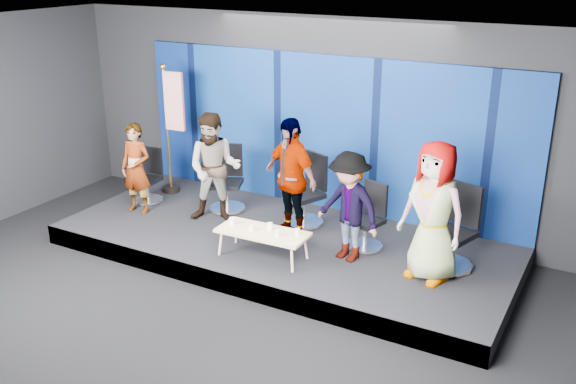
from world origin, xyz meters
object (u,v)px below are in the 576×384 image
object	(u,v)px
panelist_c	(290,178)
mug_d	(277,233)
chair_e	(454,241)
flag_stand	(172,127)
chair_c	(307,201)
chair_d	(367,227)
chair_b	(227,189)
mug_a	(232,221)
panelist_b	(215,168)
mug_c	(270,226)
panelist_d	(349,207)
panelist_e	(433,212)
mug_e	(297,232)
mug_b	(252,228)
coffee_table	(263,233)
panelist_a	(136,169)
chair_a	(149,184)

from	to	relation	value
panelist_c	mug_d	world-z (taller)	panelist_c
chair_e	flag_stand	size ratio (longest dim) A/B	0.50
chair_c	chair_d	bearing A→B (deg)	4.92
chair_b	mug_a	bearing A→B (deg)	-75.40
panelist_b	flag_stand	bearing A→B (deg)	131.24
panelist_b	mug_c	xyz separation A→B (m)	(1.44, -0.71, -0.44)
panelist_d	panelist_e	distance (m)	1.21
mug_a	mug_e	world-z (taller)	mug_a
chair_b	mug_e	world-z (taller)	chair_b
panelist_c	flag_stand	bearing A→B (deg)	-171.05
panelist_c	chair_d	size ratio (longest dim) A/B	1.90
panelist_c	mug_c	distance (m)	0.93
chair_b	panelist_e	world-z (taller)	panelist_e
chair_e	mug_b	size ratio (longest dim) A/B	13.83
coffee_table	mug_d	bearing A→B (deg)	-10.91
chair_d	mug_a	xyz separation A→B (m)	(-1.69, -1.05, 0.13)
panelist_a	mug_e	bearing A→B (deg)	-11.27
chair_b	chair_e	distance (m)	3.95
panelist_a	chair_b	distance (m)	1.55
chair_d	mug_d	size ratio (longest dim) A/B	10.79
mug_c	chair_a	bearing A→B (deg)	164.02
chair_d	coffee_table	bearing A→B (deg)	-123.34
chair_c	panelist_c	xyz separation A→B (m)	(-0.02, -0.51, 0.55)
panelist_b	mug_e	bearing A→B (deg)	-41.80
flag_stand	chair_d	bearing A→B (deg)	-11.96
panelist_b	mug_e	distance (m)	2.03
mug_a	mug_b	distance (m)	0.37
mug_e	chair_b	bearing A→B (deg)	149.27
chair_c	panelist_e	xyz separation A→B (m)	(2.29, -0.85, 0.58)
chair_e	panelist_a	bearing A→B (deg)	-156.62
chair_d	coffee_table	distance (m)	1.57
mug_b	chair_b	bearing A→B (deg)	134.37
panelist_c	mug_b	bearing A→B (deg)	-74.52
chair_b	mug_e	bearing A→B (deg)	-52.60
panelist_b	mug_b	bearing A→B (deg)	-57.16
chair_a	mug_d	size ratio (longest dim) A/B	10.33
panelist_c	panelist_e	world-z (taller)	panelist_e
mug_c	chair_c	bearing A→B (deg)	93.54
panelist_a	chair_d	bearing A→B (deg)	3.07
chair_a	flag_stand	xyz separation A→B (m)	(0.15, 0.56, 0.93)
chair_a	flag_stand	distance (m)	1.09
chair_a	chair_c	bearing A→B (deg)	3.83
chair_c	panelist_c	bearing A→B (deg)	-70.84
chair_b	panelist_b	xyz separation A→B (m)	(0.11, -0.50, 0.53)
chair_c	coffee_table	bearing A→B (deg)	-67.70
chair_d	flag_stand	distance (m)	4.07
coffee_table	mug_a	size ratio (longest dim) A/B	12.92
chair_e	panelist_e	distance (m)	0.76
coffee_table	mug_e	world-z (taller)	mug_e
mug_e	flag_stand	bearing A→B (deg)	157.00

